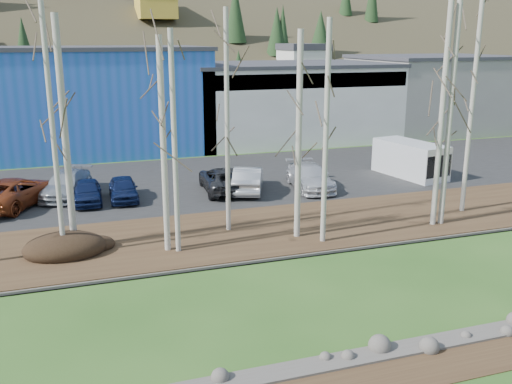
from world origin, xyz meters
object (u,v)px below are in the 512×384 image
object	(u,v)px
car_7	(310,177)
car_3	(66,184)
car_6	(223,179)
van_white	(412,160)
car_2	(16,192)
car_8	(87,192)
car_5	(248,179)
car_4	(123,189)

from	to	relation	value
car_7	car_3	bearing A→B (deg)	174.79
car_6	car_7	size ratio (longest dim) A/B	1.03
van_white	car_6	bearing A→B (deg)	168.68
car_3	car_2	bearing A→B (deg)	-138.12
car_8	car_5	bearing A→B (deg)	-1.19
car_7	van_white	world-z (taller)	van_white
car_8	van_white	distance (m)	20.49
car_5	van_white	size ratio (longest dim) A/B	0.86
van_white	car_4	bearing A→B (deg)	169.29
car_5	car_2	bearing A→B (deg)	15.54
car_4	car_6	size ratio (longest dim) A/B	0.73
van_white	car_3	bearing A→B (deg)	164.74
car_6	car_8	size ratio (longest dim) A/B	1.36
car_5	car_7	xyz separation A→B (m)	(3.75, -0.51, -0.04)
car_2	car_5	size ratio (longest dim) A/B	1.21
car_7	van_white	distance (m)	7.66
car_5	car_8	world-z (taller)	car_5
van_white	car_7	bearing A→B (deg)	175.84
car_2	van_white	bearing A→B (deg)	-152.89
car_7	car_8	world-z (taller)	car_7
car_3	car_7	xyz separation A→B (m)	(13.93, -2.86, 0.02)
car_5	car_8	distance (m)	9.14
car_3	car_5	bearing A→B (deg)	6.43
car_2	van_white	world-z (taller)	van_white
car_3	van_white	xyz separation A→B (m)	(21.54, -2.14, 0.41)
car_3	car_6	bearing A→B (deg)	8.23
car_2	car_6	bearing A→B (deg)	-153.74
car_4	van_white	size ratio (longest dim) A/B	0.70
car_3	car_5	xyz separation A→B (m)	(10.18, -2.36, 0.06)
car_2	car_5	xyz separation A→B (m)	(12.80, -1.28, -0.01)
car_8	car_6	bearing A→B (deg)	2.62
car_2	car_7	world-z (taller)	car_2
car_2	car_7	bearing A→B (deg)	-156.52
car_2	car_5	world-z (taller)	car_2
car_5	van_white	xyz separation A→B (m)	(11.36, 0.22, 0.36)
van_white	car_5	bearing A→B (deg)	171.52
car_8	van_white	xyz separation A→B (m)	(20.48, -0.36, 0.48)
car_4	van_white	xyz separation A→B (m)	(18.53, -0.36, 0.48)
car_2	car_8	world-z (taller)	car_2
car_6	car_8	distance (m)	7.76
car_3	car_4	distance (m)	3.50
car_2	car_6	size ratio (longest dim) A/B	1.09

